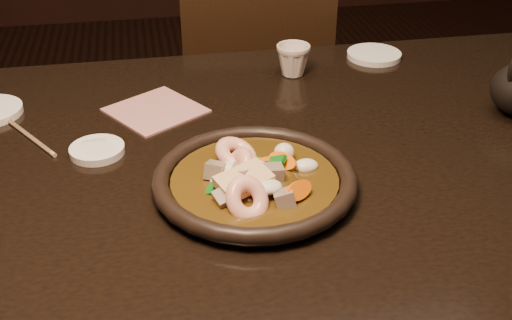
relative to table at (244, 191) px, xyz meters
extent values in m
cube|color=black|center=(0.00, 0.00, 0.06)|extent=(1.60, 0.90, 0.04)
cylinder|color=black|center=(0.72, 0.37, -0.32)|extent=(0.06, 0.06, 0.71)
cube|color=black|center=(0.16, 0.76, -0.27)|extent=(0.43, 0.43, 0.04)
cylinder|color=black|center=(0.33, 0.91, -0.48)|extent=(0.03, 0.03, 0.39)
cylinder|color=black|center=(0.30, 0.59, -0.48)|extent=(0.03, 0.03, 0.39)
cylinder|color=black|center=(0.01, 0.94, -0.48)|extent=(0.03, 0.03, 0.39)
cylinder|color=black|center=(-0.02, 0.62, -0.48)|extent=(0.03, 0.03, 0.39)
cube|color=black|center=(0.14, 0.58, -0.04)|extent=(0.38, 0.07, 0.42)
cylinder|color=black|center=(0.00, -0.11, 0.08)|extent=(0.28, 0.28, 0.01)
torus|color=black|center=(0.00, -0.11, 0.10)|extent=(0.31, 0.31, 0.03)
cylinder|color=#3E2A0B|center=(0.00, -0.11, 0.09)|extent=(0.25, 0.25, 0.01)
ellipsoid|color=#3E2A0B|center=(0.00, -0.11, 0.09)|extent=(0.14, 0.13, 0.04)
torus|color=#F5B69B|center=(-0.03, -0.18, 0.11)|extent=(0.07, 0.07, 0.06)
torus|color=#F5B69B|center=(-0.02, -0.09, 0.10)|extent=(0.06, 0.07, 0.06)
torus|color=#F5B69B|center=(-0.02, -0.06, 0.11)|extent=(0.09, 0.09, 0.04)
cube|color=gray|center=(-0.02, -0.11, 0.10)|extent=(0.04, 0.04, 0.03)
cube|color=gray|center=(-0.05, -0.16, 0.10)|extent=(0.04, 0.04, 0.04)
cube|color=gray|center=(0.02, -0.13, 0.11)|extent=(0.03, 0.03, 0.03)
cube|color=gray|center=(0.03, -0.18, 0.10)|extent=(0.04, 0.03, 0.04)
cube|color=gray|center=(-0.02, -0.13, 0.11)|extent=(0.04, 0.04, 0.04)
cube|color=gray|center=(-0.06, -0.10, 0.11)|extent=(0.04, 0.04, 0.03)
cylinder|color=#FF6B08|center=(-0.04, -0.13, 0.11)|extent=(0.06, 0.06, 0.04)
cylinder|color=#FF6B08|center=(0.02, -0.07, 0.10)|extent=(0.05, 0.05, 0.04)
cylinder|color=#FF6B08|center=(0.05, -0.18, 0.11)|extent=(0.06, 0.05, 0.04)
cylinder|color=#FF6B08|center=(0.04, -0.10, 0.11)|extent=(0.06, 0.06, 0.04)
cube|color=#146A19|center=(-0.02, -0.10, 0.11)|extent=(0.02, 0.04, 0.03)
cube|color=#146A19|center=(0.00, -0.08, 0.10)|extent=(0.04, 0.04, 0.01)
cube|color=#146A19|center=(0.03, -0.09, 0.11)|extent=(0.03, 0.04, 0.03)
cube|color=#146A19|center=(-0.06, -0.12, 0.10)|extent=(0.04, 0.04, 0.02)
cube|color=#146A19|center=(0.02, -0.11, 0.11)|extent=(0.05, 0.03, 0.02)
cube|color=#146A19|center=(0.00, -0.11, 0.11)|extent=(0.04, 0.04, 0.02)
ellipsoid|color=silver|center=(0.05, -0.07, 0.11)|extent=(0.03, 0.03, 0.03)
ellipsoid|color=silver|center=(-0.05, -0.12, 0.10)|extent=(0.05, 0.03, 0.02)
ellipsoid|color=silver|center=(0.00, -0.11, 0.11)|extent=(0.05, 0.05, 0.02)
ellipsoid|color=silver|center=(0.01, -0.16, 0.11)|extent=(0.05, 0.03, 0.02)
ellipsoid|color=silver|center=(0.08, -0.10, 0.10)|extent=(0.04, 0.03, 0.02)
ellipsoid|color=silver|center=(-0.04, -0.09, 0.10)|extent=(0.04, 0.04, 0.03)
cube|color=#EFCB8F|center=(-0.02, -0.14, 0.12)|extent=(0.09, 0.08, 0.03)
cylinder|color=white|center=(-0.24, 0.04, 0.08)|extent=(0.09, 0.09, 0.01)
cylinder|color=white|center=(0.36, 0.36, 0.08)|extent=(0.12, 0.12, 0.01)
imported|color=beige|center=(0.16, 0.30, 0.11)|extent=(0.09, 0.09, 0.07)
cylinder|color=tan|center=(-0.37, 0.15, 0.08)|extent=(0.14, 0.22, 0.01)
cylinder|color=tan|center=(-0.38, 0.16, 0.08)|extent=(0.14, 0.22, 0.01)
cube|color=#B4736F|center=(-0.13, 0.18, 0.08)|extent=(0.21, 0.21, 0.00)
camera|label=1|loc=(-0.15, -0.91, 0.61)|focal=45.00mm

